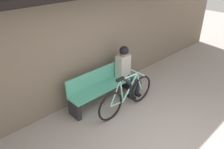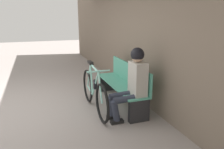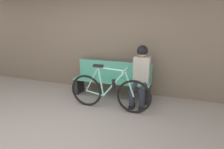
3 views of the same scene
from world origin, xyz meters
name	(u,v)px [view 2 (image 2 of 3)]	position (x,y,z in m)	size (l,w,h in m)	color
ground_plane	(8,112)	(0.00, 0.00, 0.00)	(24.00, 24.00, 0.00)	gray
storefront_wall	(138,20)	(0.00, 2.62, 1.66)	(12.00, 0.56, 3.20)	#756656
park_bench_near	(123,85)	(0.29, 2.19, 0.39)	(1.79, 0.42, 0.82)	#51A88E
bicycle	(94,92)	(0.45, 1.54, 0.37)	(1.67, 0.40, 0.91)	black
person_seated	(133,80)	(0.98, 2.08, 0.70)	(0.34, 0.64, 1.24)	#2D3342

